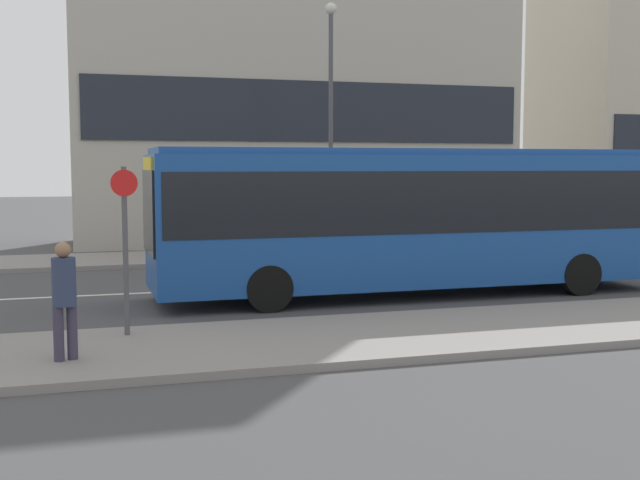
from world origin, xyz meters
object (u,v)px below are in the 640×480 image
city_bus (412,212)px  bus_stop_sign (125,238)px  parked_car_0 (583,236)px  street_lamp (331,105)px  pedestrian_near_stop (64,293)px

city_bus → bus_stop_sign: city_bus is taller
parked_car_0 → bus_stop_sign: (-14.87, -8.56, 1.10)m
parked_car_0 → street_lamp: street_lamp is taller
city_bus → pedestrian_near_stop: city_bus is taller
bus_stop_sign → pedestrian_near_stop: bearing=-122.1°
parked_car_0 → street_lamp: size_ratio=0.59×
city_bus → bus_stop_sign: 7.29m
bus_stop_sign → city_bus: bearing=26.1°
parked_car_0 → street_lamp: bearing=168.3°
city_bus → bus_stop_sign: size_ratio=4.20×
parked_car_0 → bus_stop_sign: bearing=-150.1°
city_bus → street_lamp: street_lamp is taller
parked_car_0 → pedestrian_near_stop: 18.78m
city_bus → street_lamp: size_ratio=1.52×
city_bus → pedestrian_near_stop: 8.91m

